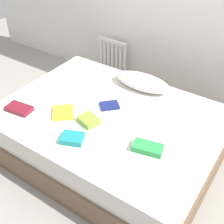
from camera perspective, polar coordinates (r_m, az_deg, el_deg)
name	(u,v)px	position (r m, az deg, el deg)	size (l,w,h in m)	color
ground_plane	(109,152)	(3.01, -0.54, -7.75)	(8.00, 8.00, 0.00)	#9E998E
bed	(109,134)	(2.85, -0.56, -4.24)	(2.00, 1.50, 0.50)	brown
radiator	(113,58)	(3.98, 0.13, 10.47)	(0.42, 0.04, 0.50)	white
pillow	(142,82)	(3.02, 5.94, 5.85)	(0.60, 0.27, 0.13)	white
textbook_yellow	(63,112)	(2.71, -9.46, -0.06)	(0.22, 0.19, 0.03)	yellow
textbook_lime	(89,120)	(2.57, -4.52, -1.60)	(0.17, 0.13, 0.05)	#8CC638
textbook_navy	(110,105)	(2.76, -0.48, 1.29)	(0.17, 0.13, 0.02)	navy
textbook_green	(148,148)	(2.32, 6.96, -6.94)	(0.24, 0.12, 0.05)	green
textbook_teal	(72,138)	(2.41, -7.70, -5.09)	(0.18, 0.14, 0.05)	teal
textbook_maroon	(19,109)	(2.83, -17.61, 0.62)	(0.24, 0.14, 0.04)	maroon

